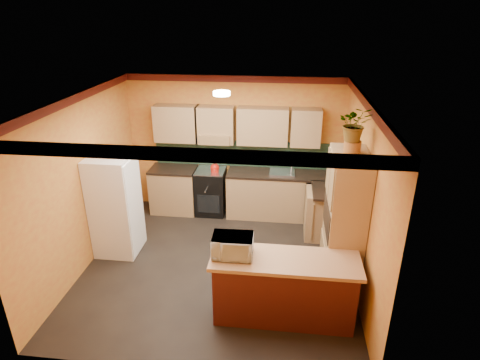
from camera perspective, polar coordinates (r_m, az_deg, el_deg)
name	(u,v)px	position (r m, az deg, el deg)	size (l,w,h in m)	color
room_shell	(220,136)	(5.98, -2.81, 6.23)	(4.24, 4.24, 2.72)	black
base_cabinets_back	(242,194)	(7.97, 0.28, -1.96)	(3.65, 0.60, 0.88)	tan
countertop_back	(242,172)	(7.78, 0.28, 1.10)	(3.65, 0.62, 0.04)	black
stove	(211,191)	(8.05, -4.15, -1.64)	(0.58, 0.58, 0.91)	black
kettle	(215,167)	(7.77, -3.61, 1.81)	(0.17, 0.17, 0.18)	red
sink	(282,172)	(7.72, 6.00, 1.08)	(0.48, 0.40, 0.03)	silver
base_cabinets_right	(328,214)	(7.36, 12.38, -4.80)	(0.60, 0.80, 0.88)	tan
countertop_right	(330,191)	(7.16, 12.69, -1.55)	(0.62, 0.80, 0.04)	black
fridge	(115,205)	(6.91, -17.32, -3.47)	(0.68, 0.66, 1.70)	white
pantry	(344,225)	(5.83, 14.54, -6.16)	(0.48, 0.90, 2.10)	tan
fern_pot	(352,147)	(5.42, 15.68, 4.56)	(0.22, 0.22, 0.16)	brown
fern	(355,124)	(5.34, 16.03, 7.71)	(0.41, 0.36, 0.46)	tan
breakfast_bar	(284,290)	(5.47, 6.25, -15.32)	(1.80, 0.55, 0.88)	#521A13
bar_top	(285,261)	(5.20, 6.47, -11.31)	(1.90, 0.65, 0.05)	tan
microwave	(233,246)	(5.14, -1.06, -9.34)	(0.51, 0.35, 0.28)	white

